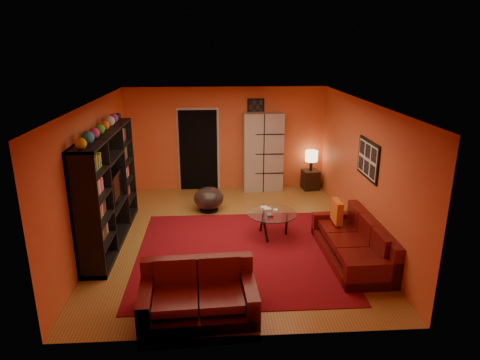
{
  "coord_description": "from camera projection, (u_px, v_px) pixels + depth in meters",
  "views": [
    {
      "loc": [
        -0.31,
        -7.62,
        3.59
      ],
      "look_at": [
        0.18,
        0.1,
        1.12
      ],
      "focal_mm": 32.0,
      "sensor_mm": 36.0,
      "label": 1
    }
  ],
  "objects": [
    {
      "name": "tv",
      "position": [
        112.0,
        189.0,
        8.0
      ],
      "size": [
        1.0,
        0.13,
        0.57
      ],
      "primitive_type": "imported",
      "rotation": [
        0.0,
        0.0,
        1.57
      ],
      "color": "black",
      "rests_on": "entertainment_unit"
    },
    {
      "name": "side_table",
      "position": [
        310.0,
        180.0,
        11.03
      ],
      "size": [
        0.45,
        0.45,
        0.5
      ],
      "primitive_type": "cube",
      "rotation": [
        0.0,
        0.0,
        0.14
      ],
      "color": "black",
      "rests_on": "floor"
    },
    {
      "name": "wall_art_back",
      "position": [
        256.0,
        109.0,
        10.61
      ],
      "size": [
        0.42,
        0.03,
        0.52
      ],
      "primitive_type": "cube",
      "color": "black",
      "rests_on": "wall_back"
    },
    {
      "name": "ceiling",
      "position": [
        230.0,
        103.0,
        7.57
      ],
      "size": [
        6.0,
        6.0,
        0.0
      ],
      "primitive_type": "plane",
      "rotation": [
        3.14,
        0.0,
        0.0
      ],
      "color": "white",
      "rests_on": "wall_back"
    },
    {
      "name": "wall_art_right",
      "position": [
        368.0,
        159.0,
        7.73
      ],
      "size": [
        0.03,
        1.0,
        0.7
      ],
      "primitive_type": "cube",
      "color": "black",
      "rests_on": "wall_right"
    },
    {
      "name": "wall_left",
      "position": [
        94.0,
        175.0,
        7.81
      ],
      "size": [
        0.0,
        6.0,
        6.0
      ],
      "primitive_type": "plane",
      "rotation": [
        1.57,
        0.0,
        1.57
      ],
      "color": "#DD5A30",
      "rests_on": "floor"
    },
    {
      "name": "table_lamp",
      "position": [
        312.0,
        157.0,
        10.84
      ],
      "size": [
        0.31,
        0.31,
        0.52
      ],
      "color": "black",
      "rests_on": "side_table"
    },
    {
      "name": "doorway",
      "position": [
        198.0,
        150.0,
        10.82
      ],
      "size": [
        0.95,
        0.1,
        2.04
      ],
      "primitive_type": "cube",
      "color": "black",
      "rests_on": "floor"
    },
    {
      "name": "entertainment_unit",
      "position": [
        108.0,
        188.0,
        7.9
      ],
      "size": [
        0.45,
        3.0,
        2.1
      ],
      "primitive_type": "cube",
      "color": "black",
      "rests_on": "floor"
    },
    {
      "name": "sofa",
      "position": [
        356.0,
        243.0,
        7.42
      ],
      "size": [
        0.92,
        2.17,
        0.85
      ],
      "rotation": [
        0.0,
        0.0,
        0.02
      ],
      "color": "#4C0A0A",
      "rests_on": "rug"
    },
    {
      "name": "wall_right",
      "position": [
        362.0,
        170.0,
        8.11
      ],
      "size": [
        0.0,
        6.0,
        6.0
      ],
      "primitive_type": "plane",
      "rotation": [
        1.57,
        0.0,
        -1.57
      ],
      "color": "#DD5A30",
      "rests_on": "floor"
    },
    {
      "name": "loveseat",
      "position": [
        198.0,
        293.0,
        5.94
      ],
      "size": [
        1.64,
        1.04,
        0.85
      ],
      "rotation": [
        0.0,
        0.0,
        1.62
      ],
      "color": "#4C0A0A",
      "rests_on": "rug"
    },
    {
      "name": "wall_front",
      "position": [
        241.0,
        245.0,
        5.11
      ],
      "size": [
        6.0,
        0.0,
        6.0
      ],
      "primitive_type": "plane",
      "rotation": [
        -1.57,
        0.0,
        0.0
      ],
      "color": "#DD5A30",
      "rests_on": "floor"
    },
    {
      "name": "rug",
      "position": [
        239.0,
        253.0,
        7.7
      ],
      "size": [
        3.6,
        3.6,
        0.01
      ],
      "primitive_type": "cube",
      "color": "#620B14",
      "rests_on": "floor"
    },
    {
      "name": "floor",
      "position": [
        231.0,
        236.0,
        8.36
      ],
      "size": [
        6.0,
        6.0,
        0.0
      ],
      "primitive_type": "plane",
      "color": "olive",
      "rests_on": "ground"
    },
    {
      "name": "storage_cabinet",
      "position": [
        263.0,
        152.0,
        10.77
      ],
      "size": [
        1.01,
        0.49,
        1.98
      ],
      "primitive_type": "cube",
      "rotation": [
        0.0,
        0.0,
        0.05
      ],
      "color": "#B2ABA4",
      "rests_on": "floor"
    },
    {
      "name": "coffee_table",
      "position": [
        272.0,
        216.0,
        8.23
      ],
      "size": [
        0.95,
        0.95,
        0.48
      ],
      "rotation": [
        0.0,
        0.0,
        0.01
      ],
      "color": "silver",
      "rests_on": "floor"
    },
    {
      "name": "throw_pillow",
      "position": [
        337.0,
        211.0,
        7.92
      ],
      "size": [
        0.12,
        0.42,
        0.42
      ],
      "primitive_type": "cube",
      "color": "orange",
      "rests_on": "sofa"
    },
    {
      "name": "bowl_chair",
      "position": [
        209.0,
        198.0,
        9.56
      ],
      "size": [
        0.67,
        0.67,
        0.55
      ],
      "color": "black",
      "rests_on": "floor"
    },
    {
      "name": "wall_back",
      "position": [
        226.0,
        139.0,
        10.82
      ],
      "size": [
        6.0,
        0.0,
        6.0
      ],
      "primitive_type": "plane",
      "rotation": [
        1.57,
        0.0,
        0.0
      ],
      "color": "#DD5A30",
      "rests_on": "floor"
    }
  ]
}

